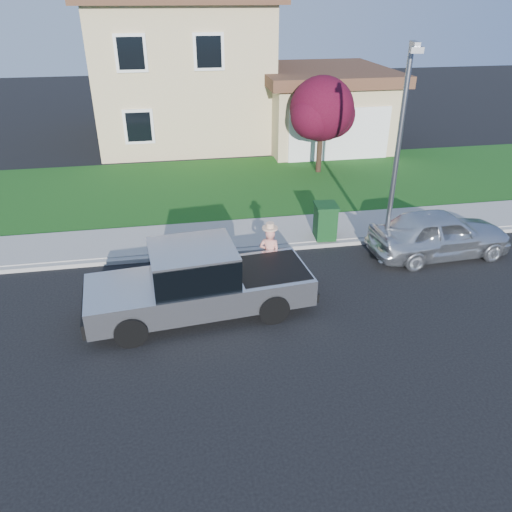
{
  "coord_description": "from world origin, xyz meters",
  "views": [
    {
      "loc": [
        -0.94,
        -10.04,
        6.84
      ],
      "look_at": [
        0.9,
        0.41,
        1.2
      ],
      "focal_mm": 35.0,
      "sensor_mm": 36.0,
      "label": 1
    }
  ],
  "objects_px": {
    "woman": "(270,254)",
    "trash_bin": "(325,221)",
    "sedan": "(439,233)",
    "pickup_truck": "(199,283)",
    "street_lamp": "(399,145)",
    "ornamental_tree": "(323,112)"
  },
  "relations": [
    {
      "from": "pickup_truck",
      "to": "woman",
      "type": "relative_size",
      "value": 3.29
    },
    {
      "from": "woman",
      "to": "trash_bin",
      "type": "height_order",
      "value": "woman"
    },
    {
      "from": "pickup_truck",
      "to": "sedan",
      "type": "height_order",
      "value": "pickup_truck"
    },
    {
      "from": "pickup_truck",
      "to": "woman",
      "type": "distance_m",
      "value": 2.28
    },
    {
      "from": "woman",
      "to": "ornamental_tree",
      "type": "distance_m",
      "value": 9.29
    },
    {
      "from": "sedan",
      "to": "trash_bin",
      "type": "relative_size",
      "value": 3.77
    },
    {
      "from": "street_lamp",
      "to": "ornamental_tree",
      "type": "bearing_deg",
      "value": 102.17
    },
    {
      "from": "sedan",
      "to": "trash_bin",
      "type": "height_order",
      "value": "sedan"
    },
    {
      "from": "trash_bin",
      "to": "sedan",
      "type": "bearing_deg",
      "value": -21.3
    },
    {
      "from": "ornamental_tree",
      "to": "pickup_truck",
      "type": "bearing_deg",
      "value": -121.14
    },
    {
      "from": "ornamental_tree",
      "to": "trash_bin",
      "type": "relative_size",
      "value": 3.61
    },
    {
      "from": "woman",
      "to": "ornamental_tree",
      "type": "relative_size",
      "value": 0.43
    },
    {
      "from": "pickup_truck",
      "to": "sedan",
      "type": "xyz_separation_m",
      "value": [
        7.02,
        1.77,
        -0.13
      ]
    },
    {
      "from": "pickup_truck",
      "to": "street_lamp",
      "type": "bearing_deg",
      "value": 13.55
    },
    {
      "from": "woman",
      "to": "street_lamp",
      "type": "xyz_separation_m",
      "value": [
        3.54,
        0.7,
        2.53
      ]
    },
    {
      "from": "woman",
      "to": "pickup_truck",
      "type": "bearing_deg",
      "value": 54.41
    },
    {
      "from": "sedan",
      "to": "ornamental_tree",
      "type": "distance_m",
      "value": 8.05
    },
    {
      "from": "pickup_truck",
      "to": "ornamental_tree",
      "type": "relative_size",
      "value": 1.41
    },
    {
      "from": "woman",
      "to": "street_lamp",
      "type": "relative_size",
      "value": 0.29
    },
    {
      "from": "pickup_truck",
      "to": "trash_bin",
      "type": "bearing_deg",
      "value": 32.58
    },
    {
      "from": "ornamental_tree",
      "to": "sedan",
      "type": "bearing_deg",
      "value": -80.51
    },
    {
      "from": "woman",
      "to": "sedan",
      "type": "height_order",
      "value": "woman"
    }
  ]
}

